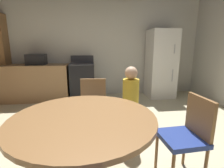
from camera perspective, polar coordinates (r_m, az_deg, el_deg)
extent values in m
plane|color=beige|center=(2.31, -1.20, -23.21)|extent=(14.00, 14.00, 0.00)
cube|color=beige|center=(4.76, -4.92, 12.63)|extent=(5.93, 0.12, 2.70)
cube|color=#9E754C|center=(4.71, -25.85, 0.37)|extent=(1.90, 0.60, 0.90)
cube|color=black|center=(4.46, -9.87, 0.84)|extent=(0.60, 0.60, 0.90)
cube|color=#38383D|center=(4.39, -10.10, 6.72)|extent=(0.60, 0.60, 0.02)
cube|color=#38383D|center=(4.66, -9.97, 8.30)|extent=(0.60, 0.04, 0.18)
cube|color=white|center=(4.71, 16.07, 6.45)|extent=(0.68, 0.66, 1.76)
cylinder|color=#B2B2B7|center=(4.45, 20.29, 11.00)|extent=(0.02, 0.02, 0.22)
cylinder|color=#B2B2B7|center=(4.51, 19.66, 2.74)|extent=(0.02, 0.02, 0.30)
cube|color=black|center=(4.57, -24.05, 7.57)|extent=(0.44, 0.32, 0.26)
cylinder|color=olive|center=(1.70, -9.03, -23.08)|extent=(0.14, 0.14, 0.72)
cylinder|color=olive|center=(1.51, -9.53, -11.32)|extent=(1.25, 1.25, 0.04)
cylinder|color=olive|center=(2.44, -2.53, -15.13)|extent=(0.03, 0.03, 0.43)
cylinder|color=olive|center=(2.46, -10.74, -15.02)|extent=(0.03, 0.03, 0.43)
cylinder|color=olive|center=(2.74, -2.48, -11.81)|extent=(0.03, 0.03, 0.43)
cylinder|color=olive|center=(2.77, -9.69, -11.76)|extent=(0.03, 0.03, 0.43)
cube|color=navy|center=(2.50, -6.49, -8.52)|extent=(0.43, 0.43, 0.05)
cube|color=olive|center=(2.61, -6.31, -2.78)|extent=(0.38, 0.07, 0.42)
cylinder|color=olive|center=(2.08, 14.74, -20.88)|extent=(0.03, 0.03, 0.43)
cylinder|color=olive|center=(2.01, 28.88, -23.51)|extent=(0.03, 0.03, 0.43)
cylinder|color=olive|center=(2.23, 23.14, -19.04)|extent=(0.03, 0.03, 0.43)
cube|color=navy|center=(1.91, 22.21, -16.50)|extent=(0.42, 0.42, 0.05)
cube|color=olive|center=(1.92, 27.35, -9.91)|extent=(0.06, 0.38, 0.42)
cylinder|color=#665B51|center=(2.47, 6.03, -13.83)|extent=(0.17, 0.17, 0.50)
cylinder|color=gold|center=(2.31, 6.30, -3.55)|extent=(0.31, 0.31, 0.42)
sphere|color=#D6A884|center=(2.24, 6.48, 3.71)|extent=(0.17, 0.17, 0.17)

